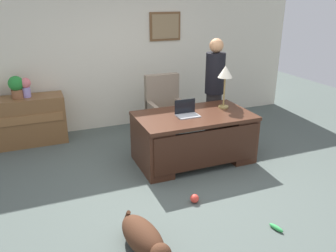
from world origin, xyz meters
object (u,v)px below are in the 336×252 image
laptop (187,112)px  desk_lamp (225,74)px  dog_toy_ball (195,198)px  desk (194,136)px  potted_plant (16,86)px  dog_toy_bone (276,228)px  vase_with_flowers (26,86)px  person_standing (214,89)px  dog_lying (144,238)px  armchair (165,112)px  credenza (21,121)px

laptop → desk_lamp: 0.84m
dog_toy_ball → desk: bearing=64.7°
desk → potted_plant: 2.96m
dog_toy_ball → dog_toy_bone: size_ratio=0.60×
vase_with_flowers → potted_plant: size_ratio=0.89×
dog_toy_ball → potted_plant: bearing=125.2°
person_standing → dog_toy_ball: bearing=-124.7°
laptop → dog_toy_ball: (-0.37, -1.06, -0.74)m
dog_lying → desk_lamp: (1.89, 1.77, 1.10)m
armchair → potted_plant: bearing=164.0°
credenza → potted_plant: bearing=4.4°
desk → desk_lamp: 1.04m
credenza → laptop: bearing=-35.4°
armchair → potted_plant: (-2.31, 0.66, 0.52)m
credenza → dog_toy_ball: bearing=-54.5°
dog_lying → laptop: bearing=53.9°
armchair → desk_lamp: bearing=-52.8°
potted_plant → dog_toy_bone: bearing=-54.6°
laptop → vase_with_flowers: (-2.12, 1.62, 0.20)m
dog_toy_bone → desk_lamp: bearing=76.8°
credenza → dog_lying: 3.45m
laptop → potted_plant: (-2.26, 1.62, 0.21)m
potted_plant → dog_toy_ball: (1.89, -2.68, -0.96)m
person_standing → laptop: 1.03m
desk_lamp → laptop: bearing=-170.0°
desk → credenza: (-2.40, 1.65, 0.01)m
desk_lamp → armchair: bearing=127.2°
dog_lying → dog_toy_ball: bearing=35.3°
credenza → vase_with_flowers: (0.16, 0.00, 0.59)m
dog_lying → desk_lamp: 2.82m
potted_plant → dog_toy_ball: 3.41m
desk → dog_toy_ball: size_ratio=15.82×
armchair → desk_lamp: 1.30m
desk → dog_toy_bone: size_ratio=9.57×
desk_lamp → dog_toy_ball: desk_lamp is taller
laptop → desk_lamp: (0.68, 0.12, 0.46)m
credenza → laptop: size_ratio=4.45×
desk → vase_with_flowers: size_ratio=5.29×
dog_lying → desk: bearing=50.8°
person_standing → dog_toy_bone: size_ratio=9.77×
dog_toy_bone → vase_with_flowers: bearing=123.8°
desk → desk_lamp: bearing=14.8°
vase_with_flowers → armchair: bearing=-16.9°
dog_lying → dog_toy_ball: size_ratio=7.99×
dog_toy_bone → armchair: bearing=93.4°
dog_lying → laptop: size_ratio=2.67×
potted_plant → dog_toy_ball: bearing=-54.8°
desk → dog_lying: desk is taller
credenza → dog_toy_ball: credenza is taller
laptop → desk: bearing=-13.6°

